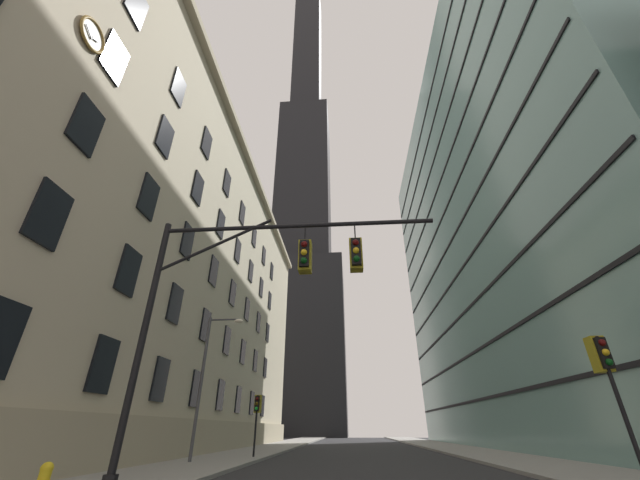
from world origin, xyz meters
The scene contains 7 objects.
station_building centered at (-18.58, 22.67, 13.94)m, with size 15.82×57.34×27.92m.
dark_skyscraper centered at (-13.48, 88.51, 60.35)m, with size 23.62×23.62×201.38m.
glass_office_midrise centered at (19.91, 30.87, 22.60)m, with size 17.93×52.90×45.19m.
traffic_signal_mast centered at (-3.34, 3.35, 5.63)m, with size 8.95×0.63×7.68m.
traffic_light_near_right centered at (6.80, 5.01, 3.38)m, with size 0.40×0.63×4.01m.
traffic_light_far_left centered at (-6.75, 18.10, 2.88)m, with size 0.40×0.63×3.44m.
street_lamppost centered at (-8.80, 14.13, 4.61)m, with size 2.16×0.32×7.50m.
Camera 1 is at (-0.77, -6.74, 1.64)m, focal length 20.06 mm.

